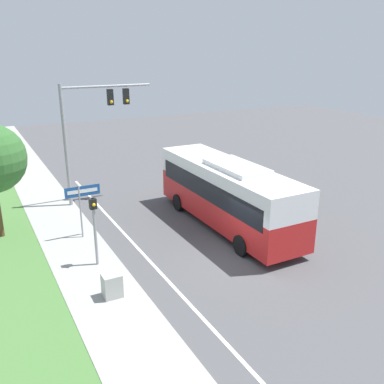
# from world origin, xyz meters

# --- Properties ---
(ground_plane) EXTENTS (80.00, 80.00, 0.00)m
(ground_plane) POSITION_xyz_m (0.00, 0.00, 0.00)
(ground_plane) COLOR #4C4C4F
(sidewalk) EXTENTS (2.80, 80.00, 0.12)m
(sidewalk) POSITION_xyz_m (-6.20, 0.00, 0.06)
(sidewalk) COLOR #9E9E99
(sidewalk) RESTS_ON ground_plane
(grass_verge) EXTENTS (3.60, 80.00, 0.10)m
(grass_verge) POSITION_xyz_m (-9.40, 0.00, 0.05)
(grass_verge) COLOR #477538
(grass_verge) RESTS_ON ground_plane
(lane_divider_near) EXTENTS (0.14, 30.00, 0.01)m
(lane_divider_near) POSITION_xyz_m (-3.60, 0.00, 0.00)
(lane_divider_near) COLOR silver
(lane_divider_near) RESTS_ON ground_plane
(bus) EXTENTS (2.74, 10.25, 3.51)m
(bus) POSITION_xyz_m (1.50, 3.40, 1.91)
(bus) COLOR red
(bus) RESTS_ON ground_plane
(signal_gantry) EXTENTS (5.28, 0.41, 7.07)m
(signal_gantry) POSITION_xyz_m (-3.57, 10.08, 4.95)
(signal_gantry) COLOR #939399
(signal_gantry) RESTS_ON ground_plane
(pedestrian_signal) EXTENTS (0.28, 0.34, 3.09)m
(pedestrian_signal) POSITION_xyz_m (-5.75, 2.22, 2.10)
(pedestrian_signal) COLOR #939399
(pedestrian_signal) RESTS_ON ground_plane
(street_sign) EXTENTS (1.67, 0.08, 2.75)m
(street_sign) POSITION_xyz_m (-5.50, 5.27, 2.03)
(street_sign) COLOR #939399
(street_sign) RESTS_ON ground_plane
(utility_cabinet) EXTENTS (0.68, 0.58, 0.91)m
(utility_cabinet) POSITION_xyz_m (-5.97, -0.48, 0.57)
(utility_cabinet) COLOR #A8A8A3
(utility_cabinet) RESTS_ON sidewalk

